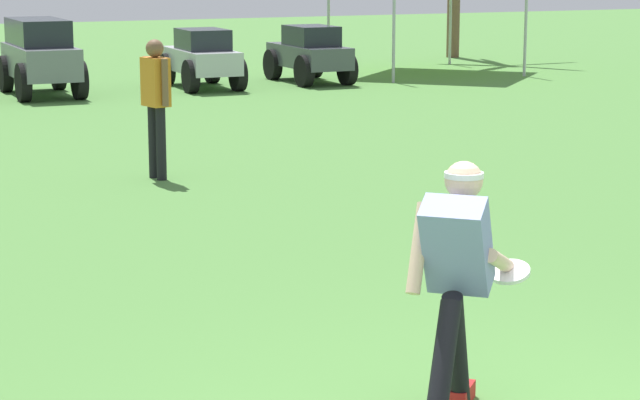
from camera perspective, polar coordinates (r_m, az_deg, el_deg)
The scene contains 6 objects.
frisbee_thrower at distance 6.77m, azimuth 6.24°, elevation -3.49°, with size 0.97×0.74×1.40m.
frisbee_in_flight at distance 7.17m, azimuth 8.64°, elevation -3.26°, with size 0.33×0.33×0.10m.
teammate_near_sideline at distance 13.99m, azimuth -7.51°, elevation 4.77°, with size 0.27×0.50×1.56m.
parked_car_slot_e at distance 22.64m, azimuth -12.68°, elevation 6.51°, with size 1.15×2.41×1.34m.
parked_car_slot_f at distance 23.40m, azimuth -5.43°, elevation 6.49°, with size 1.14×2.22×1.10m.
parked_car_slot_g at distance 24.31m, azimuth -0.48°, elevation 6.72°, with size 1.09×2.21×1.10m.
Camera 1 is at (-3.35, -4.79, 2.51)m, focal length 70.00 mm.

